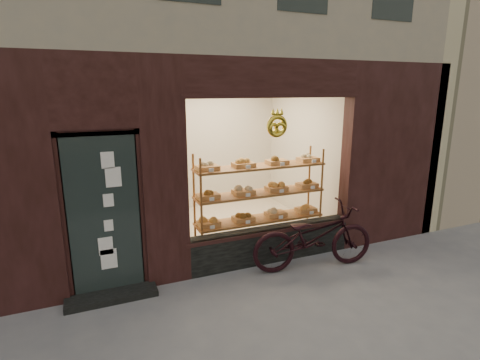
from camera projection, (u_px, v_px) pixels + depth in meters
name	position (u px, v px, depth m)	size (l,w,h in m)	color
ground	(325.00, 349.00, 3.95)	(90.00, 90.00, 0.00)	slate
display_shelf	(260.00, 201.00, 6.20)	(2.20, 0.45, 1.70)	brown
bicycle	(313.00, 237.00, 5.64)	(0.67, 1.91, 1.00)	black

